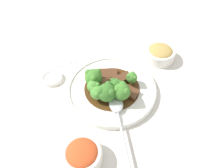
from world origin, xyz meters
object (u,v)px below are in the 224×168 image
(beef_strip_1, at_px, (127,91))
(sauce_dish, at_px, (52,78))
(beef_strip_3, at_px, (120,79))
(beef_strip_2, at_px, (106,86))
(beef_strip_4, at_px, (109,74))
(side_bowl_kimchi, at_px, (83,155))
(serving_spoon, at_px, (117,111))
(broccoli_floret_2, at_px, (97,93))
(side_bowl_appetizer, at_px, (160,53))
(main_plate, at_px, (112,89))
(broccoli_floret_3, at_px, (122,91))
(broccoli_floret_5, at_px, (93,77))
(broccoli_floret_6, at_px, (132,78))
(beef_strip_0, at_px, (102,78))
(broccoli_floret_0, at_px, (107,92))
(broccoli_floret_1, at_px, (94,87))
(broccoli_floret_4, at_px, (116,85))

(beef_strip_1, relative_size, sauce_dish, 1.12)
(beef_strip_3, bearing_deg, beef_strip_2, 13.79)
(beef_strip_4, relative_size, side_bowl_kimchi, 0.74)
(beef_strip_1, xyz_separation_m, serving_spoon, (0.05, 0.06, 0.00))
(broccoli_floret_2, height_order, side_bowl_appetizer, broccoli_floret_2)
(main_plate, distance_m, side_bowl_kimchi, 0.23)
(beef_strip_1, bearing_deg, sauce_dish, -32.36)
(broccoli_floret_3, height_order, broccoli_floret_5, broccoli_floret_3)
(broccoli_floret_6, xyz_separation_m, sauce_dish, (0.23, -0.10, -0.04))
(side_bowl_kimchi, bearing_deg, beef_strip_4, -119.75)
(broccoli_floret_6, bearing_deg, beef_strip_0, -26.08)
(serving_spoon, xyz_separation_m, side_bowl_appetizer, (-0.22, -0.18, -0.00))
(beef_strip_0, bearing_deg, broccoli_floret_2, 65.42)
(main_plate, xyz_separation_m, beef_strip_2, (0.02, -0.01, 0.01))
(broccoli_floret_0, bearing_deg, broccoli_floret_5, -72.35)
(beef_strip_1, xyz_separation_m, side_bowl_kimchi, (0.17, 0.16, 0.00))
(broccoli_floret_1, height_order, broccoli_floret_6, broccoli_floret_1)
(beef_strip_1, relative_size, broccoli_floret_4, 1.54)
(beef_strip_2, bearing_deg, beef_strip_4, -115.44)
(beef_strip_3, height_order, sauce_dish, beef_strip_3)
(broccoli_floret_5, xyz_separation_m, sauce_dish, (0.12, -0.07, -0.04))
(main_plate, height_order, serving_spoon, serving_spoon)
(main_plate, distance_m, broccoli_floret_3, 0.07)
(broccoli_floret_1, xyz_separation_m, broccoli_floret_4, (-0.06, 0.01, 0.00))
(beef_strip_0, bearing_deg, beef_strip_3, 158.41)
(sauce_dish, bearing_deg, main_plate, 149.07)
(serving_spoon, distance_m, sauce_dish, 0.25)
(broccoli_floret_0, relative_size, serving_spoon, 0.26)
(beef_strip_2, distance_m, broccoli_floret_0, 0.06)
(main_plate, bearing_deg, beef_strip_4, -95.27)
(beef_strip_1, xyz_separation_m, side_bowl_appetizer, (-0.17, -0.12, 0.00))
(beef_strip_0, height_order, beef_strip_3, beef_strip_3)
(beef_strip_4, relative_size, broccoli_floret_3, 1.20)
(beef_strip_4, distance_m, broccoli_floret_4, 0.07)
(beef_strip_3, relative_size, broccoli_floret_1, 1.79)
(sauce_dish, bearing_deg, broccoli_floret_5, 149.09)
(beef_strip_1, height_order, side_bowl_appetizer, side_bowl_appetizer)
(beef_strip_1, xyz_separation_m, beef_strip_4, (0.03, -0.08, 0.00))
(broccoli_floret_5, distance_m, broccoli_floret_6, 0.12)
(beef_strip_0, height_order, broccoli_floret_4, broccoli_floret_4)
(beef_strip_4, relative_size, serving_spoon, 0.32)
(broccoli_floret_6, distance_m, sauce_dish, 0.26)
(broccoli_floret_0, relative_size, broccoli_floret_4, 1.23)
(broccoli_floret_6, distance_m, serving_spoon, 0.12)
(broccoli_floret_0, xyz_separation_m, broccoli_floret_1, (0.03, -0.04, -0.01))
(beef_strip_2, xyz_separation_m, beef_strip_3, (-0.05, -0.01, 0.00))
(serving_spoon, bearing_deg, broccoli_floret_3, -122.28)
(broccoli_floret_1, xyz_separation_m, side_bowl_kimchi, (0.07, 0.18, -0.02))
(broccoli_floret_2, bearing_deg, sauce_dish, -47.57)
(beef_strip_1, relative_size, beef_strip_3, 0.95)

